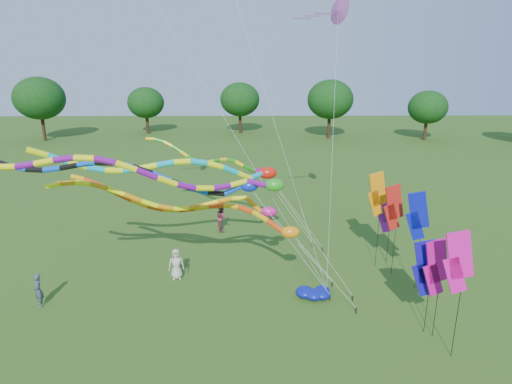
{
  "coord_description": "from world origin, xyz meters",
  "views": [
    {
      "loc": [
        -1.19,
        -14.44,
        10.73
      ],
      "look_at": [
        -0.91,
        5.44,
        4.8
      ],
      "focal_mm": 30.0,
      "sensor_mm": 36.0,
      "label": 1
    }
  ],
  "objects_px": {
    "blue_nylon_heap": "(324,295)",
    "person_c": "(222,218)",
    "tube_kite_orange": "(190,202)",
    "person_b": "(38,290)",
    "person_a": "(176,264)",
    "tube_kite_red": "(207,211)"
  },
  "relations": [
    {
      "from": "person_a",
      "to": "person_c",
      "type": "bearing_deg",
      "value": 65.05
    },
    {
      "from": "blue_nylon_heap",
      "to": "person_c",
      "type": "bearing_deg",
      "value": 121.44
    },
    {
      "from": "tube_kite_red",
      "to": "tube_kite_orange",
      "type": "distance_m",
      "value": 0.92
    },
    {
      "from": "tube_kite_orange",
      "to": "blue_nylon_heap",
      "type": "distance_m",
      "value": 7.73
    },
    {
      "from": "person_c",
      "to": "tube_kite_red",
      "type": "bearing_deg",
      "value": 168.85
    },
    {
      "from": "person_b",
      "to": "person_c",
      "type": "bearing_deg",
      "value": 109.66
    },
    {
      "from": "tube_kite_orange",
      "to": "person_a",
      "type": "xyz_separation_m",
      "value": [
        -1.07,
        1.36,
        -3.83
      ]
    },
    {
      "from": "person_c",
      "to": "tube_kite_orange",
      "type": "bearing_deg",
      "value": 163.19
    },
    {
      "from": "tube_kite_orange",
      "to": "person_b",
      "type": "distance_m",
      "value": 8.06
    },
    {
      "from": "tube_kite_red",
      "to": "person_c",
      "type": "xyz_separation_m",
      "value": [
        0.08,
        8.3,
        -3.36
      ]
    },
    {
      "from": "tube_kite_orange",
      "to": "person_b",
      "type": "xyz_separation_m",
      "value": [
        -6.97,
        -1.2,
        -3.86
      ]
    },
    {
      "from": "person_a",
      "to": "person_b",
      "type": "xyz_separation_m",
      "value": [
        -5.9,
        -2.56,
        -0.02
      ]
    },
    {
      "from": "person_a",
      "to": "tube_kite_orange",
      "type": "bearing_deg",
      "value": -60.69
    },
    {
      "from": "person_b",
      "to": "person_a",
      "type": "bearing_deg",
      "value": 83.3
    },
    {
      "from": "tube_kite_red",
      "to": "person_c",
      "type": "distance_m",
      "value": 8.95
    },
    {
      "from": "blue_nylon_heap",
      "to": "person_c",
      "type": "height_order",
      "value": "person_c"
    },
    {
      "from": "person_b",
      "to": "person_c",
      "type": "height_order",
      "value": "person_c"
    },
    {
      "from": "person_a",
      "to": "tube_kite_red",
      "type": "bearing_deg",
      "value": -48.65
    },
    {
      "from": "blue_nylon_heap",
      "to": "person_a",
      "type": "height_order",
      "value": "person_a"
    },
    {
      "from": "tube_kite_red",
      "to": "tube_kite_orange",
      "type": "xyz_separation_m",
      "value": [
        -0.8,
        0.2,
        0.4
      ]
    },
    {
      "from": "blue_nylon_heap",
      "to": "person_c",
      "type": "relative_size",
      "value": 0.72
    },
    {
      "from": "tube_kite_orange",
      "to": "blue_nylon_heap",
      "type": "height_order",
      "value": "tube_kite_orange"
    }
  ]
}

